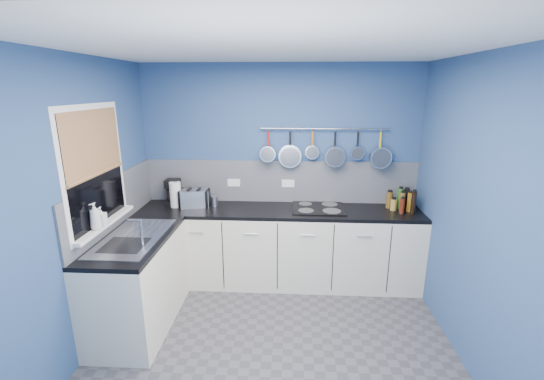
# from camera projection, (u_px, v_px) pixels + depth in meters

# --- Properties ---
(floor) EXTENTS (3.20, 3.00, 0.02)m
(floor) POSITION_uv_depth(u_px,v_px,m) (273.00, 350.00, 3.25)
(floor) COLOR #47474C
(floor) RESTS_ON ground
(ceiling) EXTENTS (3.20, 3.00, 0.02)m
(ceiling) POSITION_uv_depth(u_px,v_px,m) (273.00, 46.00, 2.57)
(ceiling) COLOR white
(ceiling) RESTS_ON ground
(wall_back) EXTENTS (3.20, 0.02, 2.50)m
(wall_back) POSITION_uv_depth(u_px,v_px,m) (280.00, 173.00, 4.36)
(wall_back) COLOR navy
(wall_back) RESTS_ON ground
(wall_front) EXTENTS (3.20, 0.02, 2.50)m
(wall_front) POSITION_uv_depth(u_px,v_px,m) (252.00, 343.00, 1.46)
(wall_front) COLOR navy
(wall_front) RESTS_ON ground
(wall_left) EXTENTS (0.02, 3.00, 2.50)m
(wall_left) POSITION_uv_depth(u_px,v_px,m) (77.00, 212.00, 3.00)
(wall_left) COLOR navy
(wall_left) RESTS_ON ground
(wall_right) EXTENTS (0.02, 3.00, 2.50)m
(wall_right) POSITION_uv_depth(u_px,v_px,m) (481.00, 220.00, 2.82)
(wall_right) COLOR navy
(wall_right) RESTS_ON ground
(backsplash_back) EXTENTS (3.20, 0.02, 0.50)m
(backsplash_back) POSITION_uv_depth(u_px,v_px,m) (280.00, 181.00, 4.37)
(backsplash_back) COLOR slate
(backsplash_back) RESTS_ON wall_back
(backsplash_left) EXTENTS (0.02, 1.80, 0.50)m
(backsplash_left) POSITION_uv_depth(u_px,v_px,m) (115.00, 201.00, 3.60)
(backsplash_left) COLOR slate
(backsplash_left) RESTS_ON wall_left
(cabinet_run_back) EXTENTS (3.20, 0.60, 0.86)m
(cabinet_run_back) POSITION_uv_depth(u_px,v_px,m) (278.00, 247.00, 4.28)
(cabinet_run_back) COLOR beige
(cabinet_run_back) RESTS_ON ground
(worktop_back) EXTENTS (3.20, 0.60, 0.04)m
(worktop_back) POSITION_uv_depth(u_px,v_px,m) (279.00, 211.00, 4.16)
(worktop_back) COLOR black
(worktop_back) RESTS_ON cabinet_run_back
(cabinet_run_left) EXTENTS (0.60, 1.20, 0.86)m
(cabinet_run_left) POSITION_uv_depth(u_px,v_px,m) (138.00, 283.00, 3.49)
(cabinet_run_left) COLOR beige
(cabinet_run_left) RESTS_ON ground
(worktop_left) EXTENTS (0.60, 1.20, 0.04)m
(worktop_left) POSITION_uv_depth(u_px,v_px,m) (134.00, 240.00, 3.37)
(worktop_left) COLOR black
(worktop_left) RESTS_ON cabinet_run_left
(window_frame) EXTENTS (0.01, 1.00, 1.10)m
(window_frame) POSITION_uv_depth(u_px,v_px,m) (95.00, 168.00, 3.20)
(window_frame) COLOR white
(window_frame) RESTS_ON wall_left
(window_glass) EXTENTS (0.01, 0.90, 1.00)m
(window_glass) POSITION_uv_depth(u_px,v_px,m) (96.00, 168.00, 3.20)
(window_glass) COLOR black
(window_glass) RESTS_ON wall_left
(bamboo_blind) EXTENTS (0.01, 0.90, 0.55)m
(bamboo_blind) POSITION_uv_depth(u_px,v_px,m) (93.00, 143.00, 3.14)
(bamboo_blind) COLOR #BF764C
(bamboo_blind) RESTS_ON wall_left
(window_sill) EXTENTS (0.10, 0.98, 0.03)m
(window_sill) POSITION_uv_depth(u_px,v_px,m) (105.00, 223.00, 3.34)
(window_sill) COLOR white
(window_sill) RESTS_ON wall_left
(sink_unit) EXTENTS (0.50, 0.95, 0.01)m
(sink_unit) POSITION_uv_depth(u_px,v_px,m) (133.00, 237.00, 3.36)
(sink_unit) COLOR silver
(sink_unit) RESTS_ON worktop_left
(mixer_tap) EXTENTS (0.12, 0.08, 0.26)m
(mixer_tap) POSITION_uv_depth(u_px,v_px,m) (141.00, 232.00, 3.15)
(mixer_tap) COLOR silver
(mixer_tap) RESTS_ON worktop_left
(socket_left) EXTENTS (0.15, 0.01, 0.09)m
(socket_left) POSITION_uv_depth(u_px,v_px,m) (234.00, 183.00, 4.39)
(socket_left) COLOR white
(socket_left) RESTS_ON backsplash_back
(socket_right) EXTENTS (0.15, 0.01, 0.09)m
(socket_right) POSITION_uv_depth(u_px,v_px,m) (288.00, 183.00, 4.35)
(socket_right) COLOR white
(socket_right) RESTS_ON backsplash_back
(pot_rail) EXTENTS (1.45, 0.02, 0.02)m
(pot_rail) POSITION_uv_depth(u_px,v_px,m) (324.00, 129.00, 4.13)
(pot_rail) COLOR silver
(pot_rail) RESTS_ON wall_back
(soap_bottle_a) EXTENTS (0.12, 0.12, 0.24)m
(soap_bottle_a) POSITION_uv_depth(u_px,v_px,m) (95.00, 216.00, 3.13)
(soap_bottle_a) COLOR white
(soap_bottle_a) RESTS_ON window_sill
(soap_bottle_b) EXTENTS (0.08, 0.08, 0.17)m
(soap_bottle_b) POSITION_uv_depth(u_px,v_px,m) (101.00, 216.00, 3.22)
(soap_bottle_b) COLOR white
(soap_bottle_b) RESTS_ON window_sill
(paper_towel) EXTENTS (0.16, 0.16, 0.29)m
(paper_towel) POSITION_uv_depth(u_px,v_px,m) (175.00, 195.00, 4.21)
(paper_towel) COLOR white
(paper_towel) RESTS_ON worktop_back
(coffee_maker) EXTENTS (0.17, 0.19, 0.30)m
(coffee_maker) POSITION_uv_depth(u_px,v_px,m) (173.00, 192.00, 4.29)
(coffee_maker) COLOR black
(coffee_maker) RESTS_ON worktop_back
(toaster) EXTENTS (0.35, 0.25, 0.20)m
(toaster) POSITION_uv_depth(u_px,v_px,m) (195.00, 198.00, 4.22)
(toaster) COLOR silver
(toaster) RESTS_ON worktop_back
(canister) EXTENTS (0.08, 0.08, 0.12)m
(canister) POSITION_uv_depth(u_px,v_px,m) (214.00, 201.00, 4.26)
(canister) COLOR silver
(canister) RESTS_ON worktop_back
(hob) EXTENTS (0.59, 0.52, 0.01)m
(hob) POSITION_uv_depth(u_px,v_px,m) (318.00, 208.00, 4.18)
(hob) COLOR black
(hob) RESTS_ON worktop_back
(pan_0) EXTENTS (0.18, 0.11, 0.37)m
(pan_0) POSITION_uv_depth(u_px,v_px,m) (268.00, 145.00, 4.21)
(pan_0) COLOR silver
(pan_0) RESTS_ON pot_rail
(pan_1) EXTENTS (0.26, 0.05, 0.45)m
(pan_1) POSITION_uv_depth(u_px,v_px,m) (290.00, 148.00, 4.20)
(pan_1) COLOR silver
(pan_1) RESTS_ON pot_rail
(pan_2) EXTENTS (0.16, 0.05, 0.35)m
(pan_2) POSITION_uv_depth(u_px,v_px,m) (312.00, 144.00, 4.18)
(pan_2) COLOR silver
(pan_2) RESTS_ON pot_rail
(pan_3) EXTENTS (0.23, 0.10, 0.42)m
(pan_3) POSITION_uv_depth(u_px,v_px,m) (335.00, 148.00, 4.17)
(pan_3) COLOR silver
(pan_3) RESTS_ON pot_rail
(pan_4) EXTENTS (0.15, 0.07, 0.34)m
(pan_4) POSITION_uv_depth(u_px,v_px,m) (357.00, 144.00, 4.15)
(pan_4) COLOR silver
(pan_4) RESTS_ON pot_rail
(pan_5) EXTENTS (0.24, 0.13, 0.43)m
(pan_5) POSITION_uv_depth(u_px,v_px,m) (380.00, 148.00, 4.15)
(pan_5) COLOR silver
(pan_5) RESTS_ON pot_rail
(condiment_0) EXTENTS (0.07, 0.07, 0.23)m
(condiment_0) POSITION_uv_depth(u_px,v_px,m) (406.00, 199.00, 4.15)
(condiment_0) COLOR black
(condiment_0) RESTS_ON worktop_back
(condiment_1) EXTENTS (0.06, 0.06, 0.23)m
(condiment_1) POSITION_uv_depth(u_px,v_px,m) (400.00, 198.00, 4.16)
(condiment_1) COLOR #265919
(condiment_1) RESTS_ON worktop_back
(condiment_2) EXTENTS (0.07, 0.07, 0.19)m
(condiment_2) POSITION_uv_depth(u_px,v_px,m) (389.00, 200.00, 4.18)
(condiment_2) COLOR brown
(condiment_2) RESTS_ON worktop_back
(condiment_3) EXTENTS (0.07, 0.07, 0.22)m
(condiment_3) POSITION_uv_depth(u_px,v_px,m) (410.00, 202.00, 4.05)
(condiment_3) COLOR #8C5914
(condiment_3) RESTS_ON worktop_back
(condiment_4) EXTENTS (0.06, 0.06, 0.21)m
(condiment_4) POSITION_uv_depth(u_px,v_px,m) (402.00, 202.00, 4.09)
(condiment_4) COLOR brown
(condiment_4) RESTS_ON worktop_back
(condiment_5) EXTENTS (0.07, 0.07, 0.13)m
(condiment_5) POSITION_uv_depth(u_px,v_px,m) (394.00, 205.00, 4.10)
(condiment_5) COLOR olive
(condiment_5) RESTS_ON worktop_back
(condiment_6) EXTENTS (0.05, 0.05, 0.25)m
(condiment_6) POSITION_uv_depth(u_px,v_px,m) (413.00, 203.00, 3.96)
(condiment_6) COLOR black
(condiment_6) RESTS_ON worktop_back
(condiment_7) EXTENTS (0.05, 0.05, 0.17)m
(condiment_7) POSITION_uv_depth(u_px,v_px,m) (402.00, 206.00, 3.99)
(condiment_7) COLOR #4C190C
(condiment_7) RESTS_ON worktop_back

